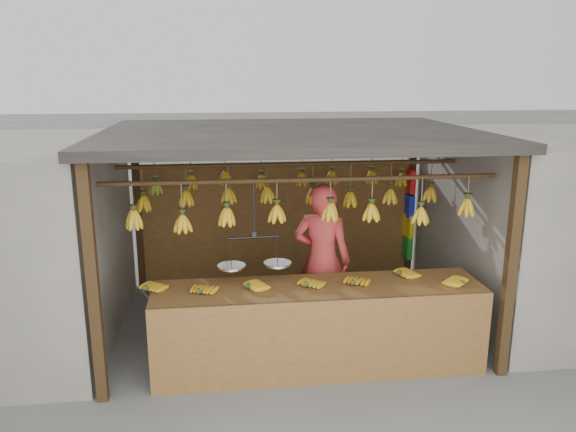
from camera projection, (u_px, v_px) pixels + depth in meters
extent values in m
plane|color=#5B5B57|center=(291.00, 322.00, 7.04)|extent=(80.00, 80.00, 0.00)
cube|color=#30200F|center=(93.00, 287.00, 5.08)|extent=(0.10, 0.10, 2.30)
cube|color=#30200F|center=(510.00, 269.00, 5.55)|extent=(0.10, 0.10, 2.30)
cube|color=#30200F|center=(138.00, 210.00, 7.96)|extent=(0.10, 0.10, 2.30)
cube|color=#30200F|center=(410.00, 202.00, 8.44)|extent=(0.10, 0.10, 2.30)
cube|color=black|center=(291.00, 134.00, 6.46)|extent=(4.30, 3.30, 0.10)
cylinder|color=#30200F|center=(304.00, 180.00, 5.59)|extent=(4.00, 0.05, 0.05)
cylinder|color=#30200F|center=(291.00, 164.00, 6.55)|extent=(4.00, 0.05, 0.05)
cylinder|color=#30200F|center=(282.00, 153.00, 7.51)|extent=(4.00, 0.05, 0.05)
cube|color=brown|center=(278.00, 222.00, 8.26)|extent=(4.00, 0.06, 1.80)
cube|color=slate|center=(569.00, 225.00, 7.18)|extent=(3.00, 3.00, 2.30)
cube|color=brown|center=(319.00, 290.00, 5.79)|extent=(3.40, 0.76, 0.08)
cube|color=brown|center=(325.00, 343.00, 5.52)|extent=(3.40, 0.04, 0.90)
cube|color=#30200F|center=(160.00, 354.00, 5.39)|extent=(0.07, 0.07, 0.82)
cube|color=#30200F|center=(477.00, 336.00, 5.77)|extent=(0.07, 0.07, 0.82)
cube|color=#30200F|center=(166.00, 325.00, 6.02)|extent=(0.07, 0.07, 0.82)
cube|color=#30200F|center=(451.00, 310.00, 6.40)|extent=(0.07, 0.07, 0.82)
ellipsoid|color=#BC8914|center=(148.00, 290.00, 5.61)|extent=(0.29, 0.30, 0.06)
ellipsoid|color=#BC8914|center=(201.00, 293.00, 5.53)|extent=(0.25, 0.29, 0.06)
ellipsoid|color=#BC8914|center=(249.00, 287.00, 5.67)|extent=(0.30, 0.27, 0.06)
ellipsoid|color=#BC8914|center=(307.00, 286.00, 5.71)|extent=(0.29, 0.30, 0.06)
ellipsoid|color=#BC8914|center=(355.00, 284.00, 5.76)|extent=(0.28, 0.30, 0.06)
ellipsoid|color=#BC8914|center=(400.00, 274.00, 6.03)|extent=(0.29, 0.25, 0.06)
ellipsoid|color=#BC8914|center=(464.00, 283.00, 5.77)|extent=(0.30, 0.30, 0.06)
ellipsoid|color=#BC8914|center=(134.00, 220.00, 5.45)|extent=(0.16, 0.16, 0.28)
ellipsoid|color=#BC8914|center=(183.00, 223.00, 5.53)|extent=(0.16, 0.16, 0.28)
ellipsoid|color=#BC8914|center=(227.00, 217.00, 5.60)|extent=(0.16, 0.16, 0.28)
ellipsoid|color=#BC8914|center=(277.00, 214.00, 5.68)|extent=(0.16, 0.16, 0.28)
ellipsoid|color=#BC8914|center=(330.00, 212.00, 5.70)|extent=(0.16, 0.16, 0.28)
ellipsoid|color=#BC8914|center=(371.00, 212.00, 5.76)|extent=(0.16, 0.16, 0.28)
ellipsoid|color=#BC8914|center=(420.00, 216.00, 5.80)|extent=(0.16, 0.16, 0.28)
ellipsoid|color=#BC8914|center=(467.00, 207.00, 5.84)|extent=(0.16, 0.16, 0.28)
ellipsoid|color=#BC8914|center=(144.00, 204.00, 6.45)|extent=(0.16, 0.16, 0.28)
ellipsoid|color=#BC8914|center=(186.00, 198.00, 6.49)|extent=(0.16, 0.16, 0.28)
ellipsoid|color=#BC8914|center=(229.00, 196.00, 6.52)|extent=(0.16, 0.16, 0.28)
ellipsoid|color=#BC8914|center=(267.00, 195.00, 6.63)|extent=(0.16, 0.16, 0.28)
ellipsoid|color=#BC8914|center=(313.00, 196.00, 6.67)|extent=(0.16, 0.16, 0.28)
ellipsoid|color=#BC8914|center=(350.00, 199.00, 6.71)|extent=(0.16, 0.16, 0.28)
ellipsoid|color=#BC8914|center=(390.00, 196.00, 6.79)|extent=(0.16, 0.16, 0.28)
ellipsoid|color=#BC8914|center=(430.00, 194.00, 6.86)|extent=(0.16, 0.16, 0.28)
ellipsoid|color=#92A523|center=(155.00, 188.00, 7.39)|extent=(0.16, 0.16, 0.28)
ellipsoid|color=#BC8914|center=(191.00, 182.00, 7.42)|extent=(0.16, 0.16, 0.28)
ellipsoid|color=#BC8914|center=(225.00, 178.00, 7.53)|extent=(0.16, 0.16, 0.28)
ellipsoid|color=#BC8914|center=(262.00, 182.00, 7.55)|extent=(0.16, 0.16, 0.28)
ellipsoid|color=#BC8914|center=(302.00, 179.00, 7.66)|extent=(0.16, 0.16, 0.28)
ellipsoid|color=#BC8914|center=(332.00, 178.00, 7.70)|extent=(0.16, 0.16, 0.28)
ellipsoid|color=#BC8914|center=(372.00, 177.00, 7.74)|extent=(0.16, 0.16, 0.28)
ellipsoid|color=#BC8914|center=(401.00, 180.00, 7.85)|extent=(0.16, 0.16, 0.28)
cylinder|color=black|center=(254.00, 209.00, 5.60)|extent=(0.02, 0.02, 0.58)
cylinder|color=black|center=(254.00, 237.00, 5.67)|extent=(0.52, 0.05, 0.02)
cylinder|color=silver|center=(232.00, 267.00, 5.70)|extent=(0.28, 0.28, 0.02)
cylinder|color=silver|center=(278.00, 264.00, 5.78)|extent=(0.28, 0.28, 0.02)
imported|color=#BF3333|center=(322.00, 260.00, 6.52)|extent=(0.78, 0.66, 1.83)
cube|color=red|center=(411.00, 181.00, 8.20)|extent=(0.08, 0.26, 0.34)
cube|color=#1426BF|center=(409.00, 206.00, 8.29)|extent=(0.08, 0.26, 0.34)
cube|color=yellow|center=(408.00, 225.00, 8.36)|extent=(0.08, 0.26, 0.34)
cube|color=#199926|center=(407.00, 246.00, 8.44)|extent=(0.08, 0.26, 0.34)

